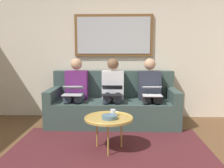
{
  "coord_description": "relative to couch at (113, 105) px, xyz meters",
  "views": [
    {
      "loc": [
        -0.14,
        2.14,
        1.28
      ],
      "look_at": [
        0.0,
        -1.7,
        0.75
      ],
      "focal_mm": 39.5,
      "sensor_mm": 36.0,
      "label": 1
    }
  ],
  "objects": [
    {
      "name": "laptop_silver",
      "position": [
        0.64,
        0.31,
        0.31
      ],
      "size": [
        0.32,
        0.33,
        0.15
      ],
      "color": "silver"
    },
    {
      "name": "person_middle",
      "position": [
        0.0,
        0.07,
        0.3
      ],
      "size": [
        0.38,
        0.58,
        1.14
      ],
      "color": "silver",
      "rests_on": "couch"
    },
    {
      "name": "laptop_white",
      "position": [
        -0.64,
        0.31,
        0.32
      ],
      "size": [
        0.3,
        0.34,
        0.15
      ],
      "color": "white"
    },
    {
      "name": "cup",
      "position": [
        -0.04,
        1.15,
        0.16
      ],
      "size": [
        0.07,
        0.07,
        0.09
      ],
      "primitive_type": "cylinder",
      "color": "silver",
      "rests_on": "coffee_table"
    },
    {
      "name": "bowl",
      "position": [
        0.0,
        1.29,
        0.14
      ],
      "size": [
        0.19,
        0.19,
        0.05
      ],
      "primitive_type": "cylinder",
      "color": "slate",
      "rests_on": "coffee_table"
    },
    {
      "name": "laptop_black",
      "position": [
        0.0,
        0.31,
        0.31
      ],
      "size": [
        0.33,
        0.35,
        0.16
      ],
      "color": "black"
    },
    {
      "name": "couch",
      "position": [
        0.0,
        0.0,
        0.0
      ],
      "size": [
        2.2,
        0.9,
        0.9
      ],
      "color": "#384C47",
      "rests_on": "ground_plane"
    },
    {
      "name": "area_rug",
      "position": [
        0.0,
        1.27,
        -0.31
      ],
      "size": [
        2.6,
        1.8,
        0.01
      ],
      "primitive_type": "cube",
      "color": "#4C1E23",
      "rests_on": "ground_plane"
    },
    {
      "name": "person_right",
      "position": [
        0.64,
        0.07,
        0.3
      ],
      "size": [
        0.38,
        0.58,
        1.14
      ],
      "color": "#66236B",
      "rests_on": "couch"
    },
    {
      "name": "framed_mirror",
      "position": [
        0.0,
        -0.39,
        1.24
      ],
      "size": [
        1.45,
        0.05,
        0.77
      ],
      "color": "brown"
    },
    {
      "name": "person_left",
      "position": [
        -0.64,
        0.07,
        0.3
      ],
      "size": [
        0.38,
        0.58,
        1.14
      ],
      "color": "#2D3342",
      "rests_on": "couch"
    },
    {
      "name": "wall_rear",
      "position": [
        0.0,
        -0.48,
        0.99
      ],
      "size": [
        6.0,
        0.12,
        2.6
      ],
      "primitive_type": "cube",
      "color": "beige",
      "rests_on": "ground_plane"
    },
    {
      "name": "coffee_table",
      "position": [
        0.01,
        1.22,
        0.11
      ],
      "size": [
        0.62,
        0.62,
        0.44
      ],
      "color": "tan",
      "rests_on": "ground_plane"
    }
  ]
}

